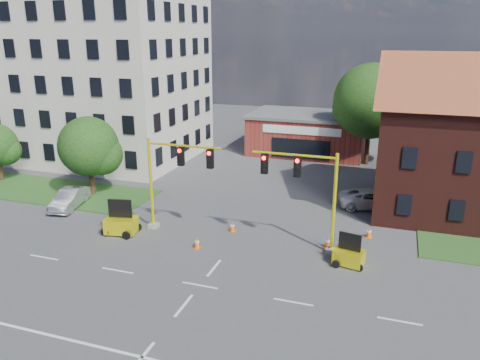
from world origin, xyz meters
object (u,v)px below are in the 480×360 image
at_px(signal_mast_west, 173,175).
at_px(signal_mast_east, 307,189).
at_px(trailer_west, 121,223).
at_px(trailer_east, 349,256).
at_px(pickup_white, 373,199).

bearing_deg(signal_mast_west, signal_mast_east, 0.00).
xyz_separation_m(signal_mast_east, trailer_west, (-11.86, -1.53, -3.21)).
bearing_deg(trailer_west, signal_mast_west, 14.95).
distance_m(signal_mast_east, trailer_east, 4.51).
relative_size(signal_mast_west, trailer_west, 2.72).
bearing_deg(pickup_white, trailer_east, 162.24).
xyz_separation_m(signal_mast_west, trailer_east, (11.50, -1.21, -3.34)).
height_order(signal_mast_west, signal_mast_east, same).
bearing_deg(signal_mast_east, trailer_east, -23.38).
distance_m(trailer_west, pickup_white, 18.45).
bearing_deg(pickup_white, trailer_west, 109.98).
xyz_separation_m(trailer_east, pickup_white, (0.74, 9.83, 0.12)).
height_order(trailer_west, trailer_east, trailer_west).
xyz_separation_m(signal_mast_east, trailer_east, (2.79, -1.21, -3.34)).
xyz_separation_m(trailer_west, trailer_east, (14.65, 0.33, -0.13)).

